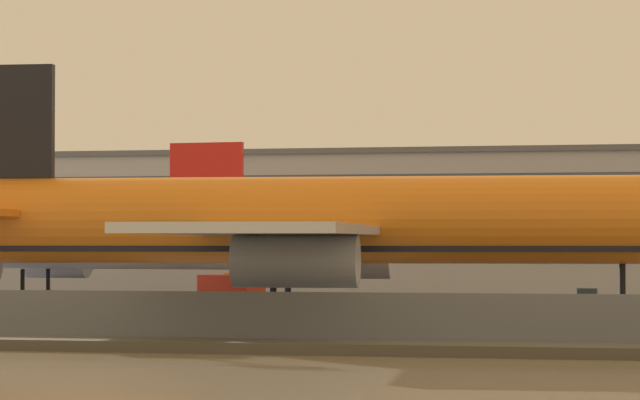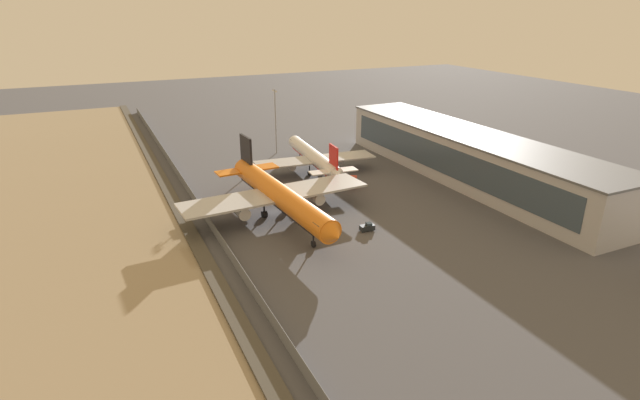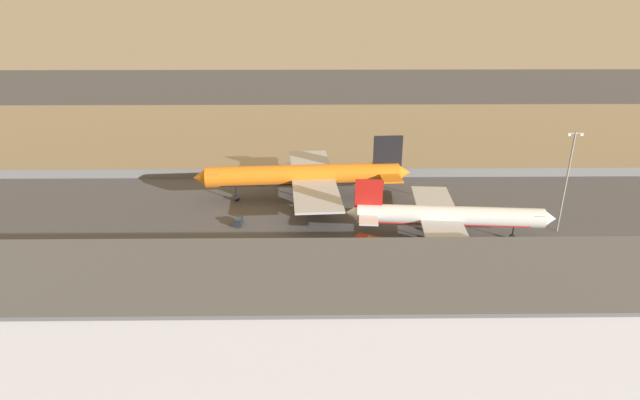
{
  "view_description": "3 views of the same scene",
  "coord_description": "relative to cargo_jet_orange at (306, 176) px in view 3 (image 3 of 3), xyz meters",
  "views": [
    {
      "loc": [
        21.7,
        -85.13,
        4.88
      ],
      "look_at": [
        4.16,
        0.01,
        7.24
      ],
      "focal_mm": 85.0,
      "sensor_mm": 36.0,
      "label": 1
    },
    {
      "loc": [
        104.57,
        -36.61,
        45.67
      ],
      "look_at": [
        4.5,
        10.19,
        2.92
      ],
      "focal_mm": 28.0,
      "sensor_mm": 36.0,
      "label": 2
    },
    {
      "loc": [
        2.51,
        112.73,
        44.52
      ],
      "look_at": [
        1.25,
        8.62,
        3.16
      ],
      "focal_mm": 28.0,
      "sensor_mm": 36.0,
      "label": 3
    }
  ],
  "objects": [
    {
      "name": "shoreline_seawall",
      "position": [
        -4.4,
        -20.27,
        -5.63
      ],
      "size": [
        320.0,
        3.0,
        0.5
      ],
      "color": "#474238",
      "rests_on": "ground"
    },
    {
      "name": "baggage_tug",
      "position": [
        14.45,
        15.13,
        -5.07
      ],
      "size": [
        1.78,
        3.29,
        1.8
      ],
      "color": "#1E2328",
      "rests_on": "ground"
    },
    {
      "name": "ground_plane",
      "position": [
        -4.4,
        0.23,
        -5.88
      ],
      "size": [
        500.0,
        500.0,
        0.0
      ],
      "primitive_type": "plane",
      "color": "#4C4C51"
    },
    {
      "name": "passenger_jet_white_red",
      "position": [
        -28.3,
        21.71,
        -1.27
      ],
      "size": [
        41.66,
        35.91,
        12.08
      ],
      "color": "white",
      "rests_on": "ground"
    },
    {
      "name": "cargo_jet_orange",
      "position": [
        0.0,
        0.0,
        0.0
      ],
      "size": [
        52.13,
        44.71,
        15.4
      ],
      "color": "orange",
      "rests_on": "ground"
    },
    {
      "name": "ops_van",
      "position": [
        -12.6,
        26.3,
        -4.6
      ],
      "size": [
        5.57,
        4.36,
        2.48
      ],
      "color": "red",
      "rests_on": "ground"
    },
    {
      "name": "waterfront_lagoon",
      "position": [
        -4.4,
        -70.77,
        -5.87
      ],
      "size": [
        320.0,
        98.0,
        0.01
      ],
      "color": "#937F60",
      "rests_on": "ground"
    },
    {
      "name": "terminal_building",
      "position": [
        -4.38,
        58.43,
        0.79
      ],
      "size": [
        97.29,
        18.9,
        13.32
      ],
      "color": "#B2B2B7",
      "rests_on": "ground"
    },
    {
      "name": "perimeter_fence",
      "position": [
        -4.4,
        -15.77,
        -4.63
      ],
      "size": [
        280.0,
        0.1,
        2.5
      ],
      "color": "slate",
      "rests_on": "ground"
    },
    {
      "name": "apron_light_mast_apron_west",
      "position": [
        -52.65,
        18.98,
        5.98
      ],
      "size": [
        3.2,
        0.4,
        21.15
      ],
      "color": "#93969B",
      "rests_on": "ground"
    }
  ]
}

